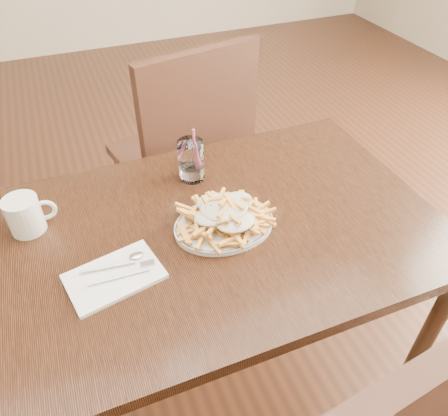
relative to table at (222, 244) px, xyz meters
name	(u,v)px	position (x,y,z in m)	size (l,w,h in m)	color
floor	(223,364)	(0.00, 0.00, -0.67)	(7.00, 7.00, 0.00)	black
table	(222,244)	(0.00, 0.00, 0.00)	(1.20, 0.80, 0.75)	black
chair_far	(188,149)	(0.10, 0.64, -0.09)	(0.56, 0.56, 1.03)	black
fries_plate	(224,225)	(0.00, -0.01, 0.09)	(0.29, 0.25, 0.02)	white
loaded_fries	(224,211)	(0.00, -0.01, 0.14)	(0.28, 0.23, 0.07)	#EDAA48
napkin	(114,276)	(-0.32, -0.08, 0.08)	(0.22, 0.15, 0.01)	white
cutlery	(113,272)	(-0.32, -0.08, 0.09)	(0.19, 0.07, 0.01)	silver
water_glass	(191,162)	(-0.01, 0.24, 0.13)	(0.08, 0.08, 0.18)	white
coffee_mug	(25,215)	(-0.50, 0.18, 0.13)	(0.13, 0.09, 0.10)	white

